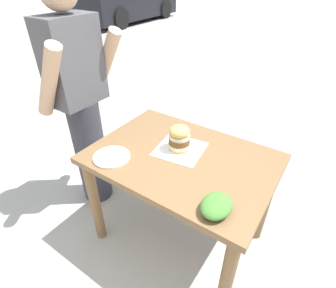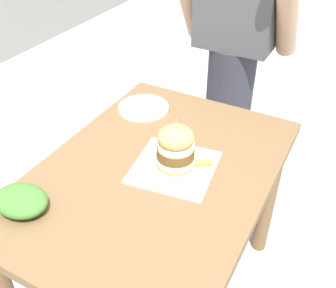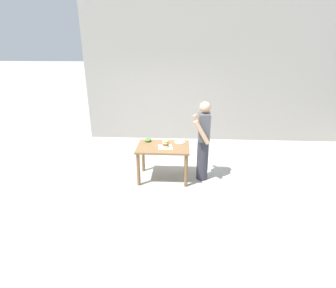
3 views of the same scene
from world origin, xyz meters
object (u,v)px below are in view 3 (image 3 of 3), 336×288
Objects in this scene: patio_table at (163,152)px; pickle_spear at (167,148)px; side_salad at (148,140)px; diner_across_table at (203,140)px; side_plate_with_forks at (180,142)px; sandwich at (166,143)px.

pickle_spear reaches higher than patio_table.
side_salad is 1.21m from diner_across_table.
diner_across_table is (0.25, 1.18, 0.10)m from side_salad.
side_plate_with_forks is at bearing 126.29° from patio_table.
side_salad is at bearing -128.88° from sandwich.
side_plate_with_forks is 1.22× the size of side_salad.
side_salad reaches higher than patio_table.
sandwich is 0.90× the size of side_plate_with_forks.
sandwich is at bearing 51.12° from side_salad.
pickle_spear is 0.45m from side_plate_with_forks.
patio_table is at bearing -135.86° from sandwich.
sandwich reaches higher than side_salad.
patio_table is 0.87m from diner_across_table.
side_plate_with_forks is at bearing 87.87° from side_salad.
side_plate_with_forks is (-0.25, 0.34, 0.13)m from patio_table.
patio_table is 12.87× the size of pickle_spear.
side_plate_with_forks is at bearing 147.76° from pickle_spear.
patio_table is 0.48m from side_salad.
sandwich is 0.78m from diner_across_table.
pickle_spear is at bearing 29.02° from sandwich.
sandwich is 2.34× the size of pickle_spear.
patio_table is at bearing 52.32° from side_salad.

